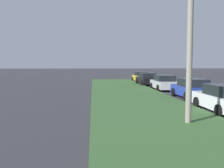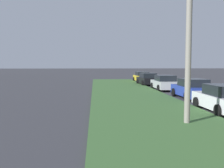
# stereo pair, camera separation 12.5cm
# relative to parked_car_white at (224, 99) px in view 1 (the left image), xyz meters

# --- Properties ---
(grass_median) EXTENTS (60.00, 6.00, 0.12)m
(grass_median) POSITION_rel_parked_car_white_xyz_m (-1.93, 3.97, -0.66)
(grass_median) COLOR #3D6633
(grass_median) RESTS_ON ground
(parked_car_white) EXTENTS (4.32, 2.06, 1.47)m
(parked_car_white) POSITION_rel_parked_car_white_xyz_m (0.00, 0.00, 0.00)
(parked_car_white) COLOR silver
(parked_car_white) RESTS_ON ground
(parked_car_blue) EXTENTS (4.33, 2.08, 1.47)m
(parked_car_blue) POSITION_rel_parked_car_white_xyz_m (5.49, -0.41, 0.00)
(parked_car_blue) COLOR #23389E
(parked_car_blue) RESTS_ON ground
(parked_car_silver) EXTENTS (4.30, 2.02, 1.47)m
(parked_car_silver) POSITION_rel_parked_car_white_xyz_m (11.62, -0.04, 0.00)
(parked_car_silver) COLOR #B2B5BA
(parked_car_silver) RESTS_ON ground
(parked_car_black) EXTENTS (4.39, 2.19, 1.47)m
(parked_car_black) POSITION_rel_parked_car_white_xyz_m (17.74, 0.37, 0.00)
(parked_car_black) COLOR black
(parked_car_black) RESTS_ON ground
(parked_car_yellow) EXTENTS (4.35, 2.11, 1.47)m
(parked_car_yellow) POSITION_rel_parked_car_white_xyz_m (23.15, 0.03, 0.00)
(parked_car_yellow) COLOR gold
(parked_car_yellow) RESTS_ON ground
(streetlight) EXTENTS (0.66, 2.87, 7.50)m
(streetlight) POSITION_rel_parked_car_white_xyz_m (-2.71, 2.59, 3.67)
(streetlight) COLOR gray
(streetlight) RESTS_ON ground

